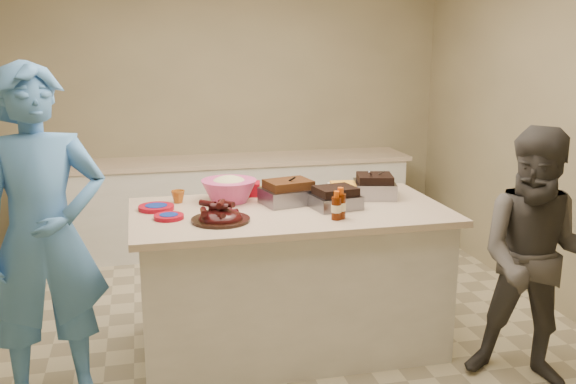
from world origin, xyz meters
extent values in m
cube|color=#47230F|center=(0.15, 0.15, 0.96)|extent=(0.39, 0.33, 0.10)
cube|color=black|center=(0.42, -0.03, 0.96)|extent=(0.33, 0.29, 0.09)
cube|color=gray|center=(0.77, 0.19, 0.96)|extent=(0.33, 0.33, 0.11)
cylinder|color=silver|center=(0.18, 0.37, 0.96)|extent=(0.27, 0.27, 0.04)
cube|color=gold|center=(0.65, 0.30, 0.96)|extent=(0.35, 0.27, 0.09)
cylinder|color=#451502|center=(0.38, -0.27, 0.96)|extent=(0.07, 0.07, 0.19)
cylinder|color=#451502|center=(0.35, -0.29, 0.96)|extent=(0.06, 0.06, 0.18)
cylinder|color=gold|center=(-0.02, 0.25, 0.96)|extent=(0.04, 0.04, 0.11)
imported|color=silver|center=(0.07, 0.25, 0.96)|extent=(0.12, 0.04, 0.12)
cylinder|color=maroon|center=(-0.71, 0.19, 0.96)|extent=(0.23, 0.23, 0.03)
cylinder|color=maroon|center=(-0.64, -0.04, 0.96)|extent=(0.18, 0.18, 0.03)
imported|color=#A25616|center=(-0.56, 0.34, 0.96)|extent=(0.09, 0.08, 0.09)
cube|color=maroon|center=(-0.08, 0.45, 0.96)|extent=(0.21, 0.17, 0.09)
imported|color=#4C4944|center=(1.44, -0.76, 0.00)|extent=(1.46, 1.71, 0.59)
camera|label=1|loc=(-0.78, -3.87, 2.02)|focal=40.00mm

